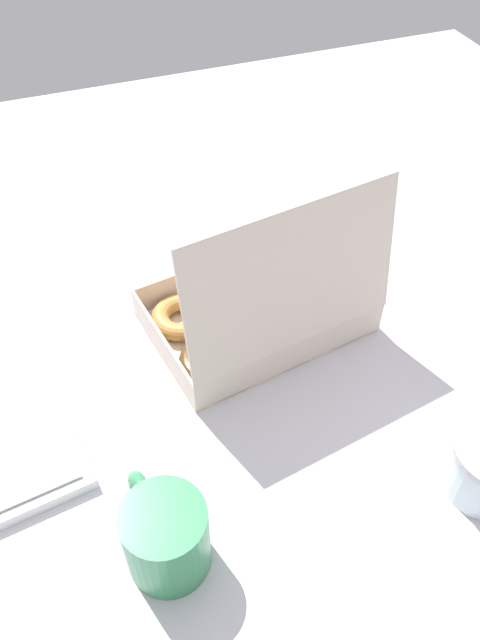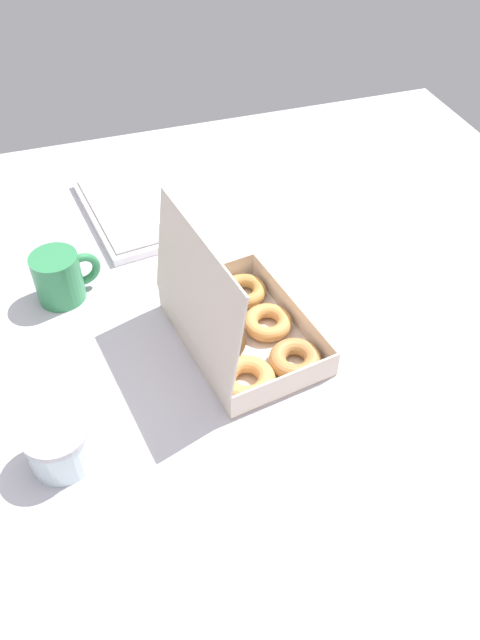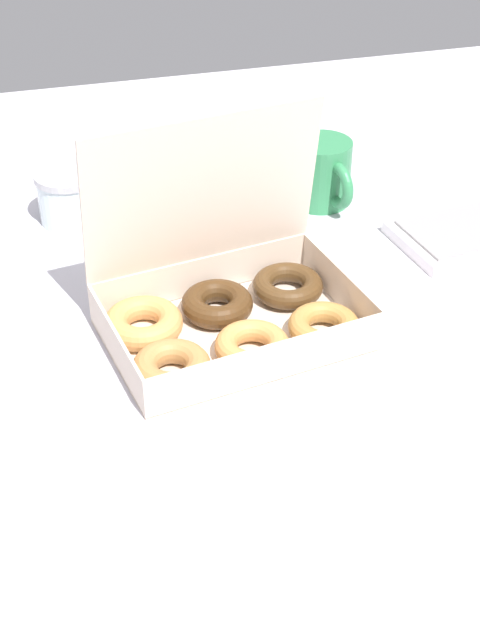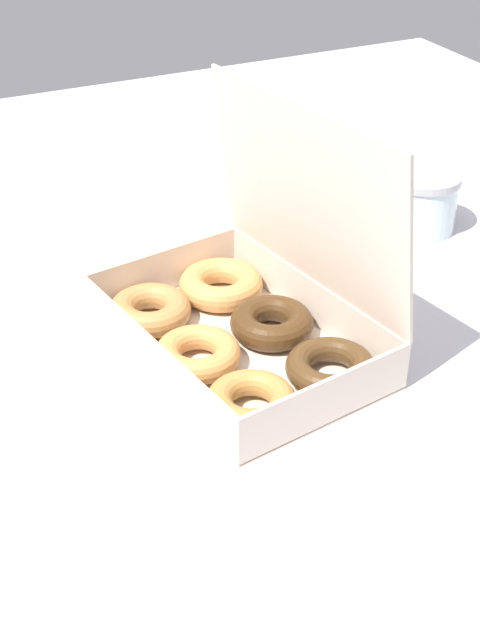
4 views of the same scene
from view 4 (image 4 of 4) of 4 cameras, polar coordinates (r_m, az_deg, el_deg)
The scene contains 4 objects.
ground_plane at distance 104.14cm, azimuth -0.47°, elevation -0.81°, with size 180.00×180.00×2.00cm, color silver.
donut_box at distance 98.24cm, azimuth 0.12°, elevation -0.00°, with size 35.43×26.62×26.96cm.
glass_jar at distance 125.71cm, azimuth 11.47°, elevation 7.49°, with size 10.46×10.46×8.18cm.
paper_napkin at distance 80.43cm, azimuth -10.73°, elevation -12.79°, with size 14.79×12.57×0.15cm, color white.
Camera 4 is at (78.37, -36.52, 57.04)cm, focal length 50.00 mm.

